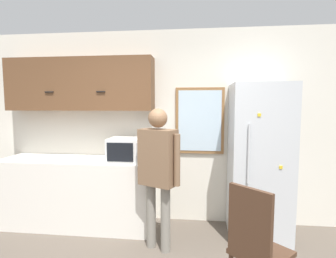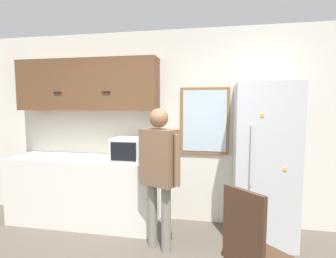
{
  "view_description": "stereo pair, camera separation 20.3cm",
  "coord_description": "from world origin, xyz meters",
  "views": [
    {
      "loc": [
        0.48,
        -1.61,
        1.67
      ],
      "look_at": [
        0.16,
        1.14,
        1.41
      ],
      "focal_mm": 28.0,
      "sensor_mm": 36.0,
      "label": 1
    },
    {
      "loc": [
        0.68,
        -1.58,
        1.67
      ],
      "look_at": [
        0.16,
        1.14,
        1.41
      ],
      "focal_mm": 28.0,
      "sensor_mm": 36.0,
      "label": 2
    }
  ],
  "objects": [
    {
      "name": "back_wall",
      "position": [
        0.0,
        2.1,
        1.35
      ],
      "size": [
        6.0,
        0.06,
        2.7
      ],
      "color": "silver",
      "rests_on": "ground_plane"
    },
    {
      "name": "counter",
      "position": [
        -1.16,
        1.75,
        0.46
      ],
      "size": [
        2.07,
        0.64,
        0.93
      ],
      "color": "silver",
      "rests_on": "ground_plane"
    },
    {
      "name": "upper_cabinets",
      "position": [
        -1.16,
        1.92,
        1.95
      ],
      "size": [
        2.07,
        0.32,
        0.72
      ],
      "color": "brown"
    },
    {
      "name": "microwave",
      "position": [
        -0.44,
        1.7,
        1.08
      ],
      "size": [
        0.48,
        0.39,
        0.3
      ],
      "color": "white",
      "rests_on": "counter"
    },
    {
      "name": "person",
      "position": [
        0.04,
        1.26,
        0.99
      ],
      "size": [
        0.52,
        0.37,
        1.63
      ],
      "rotation": [
        0.0,
        0.0,
        -0.43
      ],
      "color": "gray",
      "rests_on": "ground_plane"
    },
    {
      "name": "refrigerator",
      "position": [
        1.25,
        1.73,
        0.96
      ],
      "size": [
        0.71,
        0.69,
        1.93
      ],
      "color": "silver",
      "rests_on": "ground_plane"
    },
    {
      "name": "chair",
      "position": [
        0.95,
        0.47,
        0.56
      ],
      "size": [
        0.57,
        0.57,
        1.03
      ],
      "rotation": [
        0.0,
        0.0,
        2.37
      ],
      "color": "#472D1E",
      "rests_on": "ground_plane"
    },
    {
      "name": "window",
      "position": [
        0.5,
        2.06,
        1.45
      ],
      "size": [
        0.67,
        0.05,
        0.92
      ],
      "color": "olive"
    }
  ]
}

